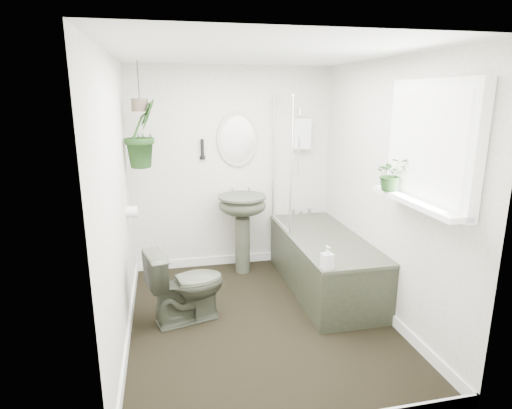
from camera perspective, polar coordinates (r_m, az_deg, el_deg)
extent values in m
cube|color=black|center=(4.03, 0.47, -15.28)|extent=(2.30, 2.80, 0.02)
cube|color=white|center=(3.51, 0.56, 19.68)|extent=(2.30, 2.80, 0.02)
cube|color=white|center=(4.95, -3.14, 4.71)|extent=(2.30, 0.02, 2.30)
cube|color=white|center=(2.31, 8.40, -7.14)|extent=(2.30, 0.02, 2.30)
cube|color=white|center=(3.53, -18.15, -0.04)|extent=(0.02, 2.80, 2.30)
cube|color=white|center=(4.01, 16.89, 1.75)|extent=(0.02, 2.80, 2.30)
cube|color=white|center=(4.00, 0.48, -14.54)|extent=(2.30, 2.80, 0.10)
cube|color=white|center=(5.03, 6.09, 9.39)|extent=(0.20, 0.10, 0.35)
ellipsoid|color=#B8B49F|center=(4.88, -2.47, 8.71)|extent=(0.46, 0.03, 0.62)
cylinder|color=black|center=(4.83, -7.16, 7.35)|extent=(0.04, 0.04, 0.22)
cylinder|color=white|center=(4.26, -16.24, -0.93)|extent=(0.11, 0.11, 0.11)
cube|color=white|center=(3.31, 22.32, 7.47)|extent=(0.08, 1.00, 0.90)
cube|color=white|center=(3.34, 20.65, 0.35)|extent=(0.18, 1.00, 0.04)
cube|color=white|center=(3.29, 21.67, 7.49)|extent=(0.01, 0.86, 0.76)
imported|color=#3A3F30|center=(3.93, -9.26, -10.48)|extent=(0.75, 0.54, 0.69)
imported|color=black|center=(3.54, 17.58, 3.89)|extent=(0.29, 0.26, 0.27)
imported|color=black|center=(4.38, -15.00, 9.14)|extent=(0.46, 0.47, 0.66)
imported|color=black|center=(3.62, 9.48, -6.97)|extent=(0.10, 0.11, 0.20)
cylinder|color=brown|center=(4.36, -15.24, 12.70)|extent=(0.16, 0.16, 0.12)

